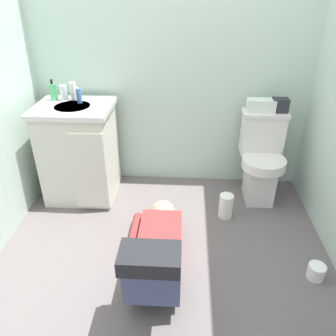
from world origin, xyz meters
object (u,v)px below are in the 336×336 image
toilet (261,159)px  person_plumber (156,251)px  toiletry_bag (280,105)px  faucet (77,93)px  soap_dispenser (53,92)px  bottle_clear (64,93)px  vanity_cabinet (80,151)px  bottle_white (73,91)px  tissue_box (261,105)px  paper_towel_roll (226,206)px  bottle_blue (79,96)px  toilet_paper_roll (316,272)px

toilet → person_plumber: bearing=-130.5°
toilet → toiletry_bag: size_ratio=6.05×
faucet → person_plumber: size_ratio=0.09×
person_plumber → soap_dispenser: (-0.91, 1.01, 0.71)m
faucet → bottle_clear: (-0.10, -0.02, 0.01)m
vanity_cabinet → bottle_white: 0.49m
toiletry_bag → bottle_clear: (-1.73, -0.02, 0.08)m
toilet → vanity_cabinet: (-1.52, -0.06, 0.05)m
faucet → tissue_box: size_ratio=0.45×
person_plumber → bottle_clear: size_ratio=8.83×
faucet → paper_towel_roll: 1.50m
bottle_white → paper_towel_roll: size_ratio=0.70×
toiletry_bag → bottle_blue: size_ratio=1.07×
toilet → person_plumber: size_ratio=0.70×
toilet → toilet_paper_roll: (0.22, -0.93, -0.32)m
toilet → vanity_cabinet: 1.52m
bottle_white → toilet_paper_roll: size_ratio=1.28×
person_plumber → tissue_box: tissue_box is taller
bottle_white → paper_towel_roll: bottle_white is taller
toilet → bottle_blue: bearing=179.8°
bottle_clear → bottle_white: bearing=11.0°
vanity_cabinet → bottle_clear: bottle_clear is taller
toiletry_bag → bottle_white: 1.66m
toiletry_bag → soap_dispenser: size_ratio=0.75×
vanity_cabinet → bottle_white: bottle_white is taller
toilet → toilet_paper_roll: bearing=-76.4°
bottle_clear → bottle_blue: 0.16m
toilet → bottle_white: size_ratio=5.34×
soap_dispenser → paper_towel_roll: (1.41, -0.39, -0.79)m
toiletry_bag → toilet_paper_roll: (0.12, -1.02, -0.76)m
toiletry_bag → toilet: bearing=-139.2°
soap_dispenser → paper_towel_roll: bearing=-15.4°
vanity_cabinet → bottle_white: bearing=103.3°
person_plumber → paper_towel_roll: bearing=51.0°
bottle_clear → bottle_blue: (0.14, -0.07, -0.00)m
tissue_box → toiletry_bag: toiletry_bag is taller
vanity_cabinet → toiletry_bag: size_ratio=6.61×
soap_dispenser → toilet_paper_roll: (1.94, -1.00, -0.84)m
bottle_blue → toilet_paper_roll: (1.71, -0.93, -0.83)m
vanity_cabinet → person_plumber: (0.72, -0.88, -0.24)m
vanity_cabinet → bottle_clear: bearing=130.2°
person_plumber → bottle_clear: bearing=129.4°
bottle_clear → soap_dispenser: bearing=-178.4°
bottle_clear → toiletry_bag: bearing=0.6°
toilet → paper_towel_roll: toilet is taller
soap_dispenser → toilet_paper_roll: size_ratio=1.51×
bottle_blue → tissue_box: bearing=3.4°
bottle_white → soap_dispenser: bearing=-173.9°
tissue_box → paper_towel_roll: size_ratio=1.09×
soap_dispenser → bottle_blue: size_ratio=1.43×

